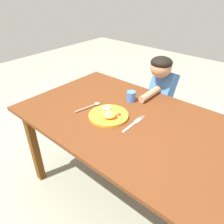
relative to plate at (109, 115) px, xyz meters
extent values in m
plane|color=gray|center=(0.09, 0.08, -0.77)|extent=(8.00, 8.00, 0.00)
cube|color=#5F2F15|center=(0.09, 0.08, -0.03)|extent=(1.48, 0.93, 0.03)
cube|color=#5F310B|center=(-0.56, -0.30, -0.40)|extent=(0.06, 0.06, 0.73)
cube|color=#5F310B|center=(-0.56, 0.45, -0.40)|extent=(0.06, 0.06, 0.73)
cylinder|color=gold|center=(0.00, 0.00, -0.01)|extent=(0.27, 0.27, 0.02)
ellipsoid|color=#F4D74F|center=(0.02, -0.02, 0.02)|extent=(0.09, 0.09, 0.04)
ellipsoid|color=red|center=(0.06, -0.01, 0.01)|extent=(0.05, 0.05, 0.02)
ellipsoid|color=red|center=(0.05, 0.01, 0.01)|extent=(0.02, 0.03, 0.02)
ellipsoid|color=red|center=(0.06, 0.04, 0.01)|extent=(0.03, 0.02, 0.02)
ellipsoid|color=silver|center=(-0.05, 0.04, 0.02)|extent=(0.06, 0.05, 0.03)
cube|color=silver|center=(0.18, 0.00, -0.01)|extent=(0.02, 0.14, 0.01)
cube|color=silver|center=(0.18, 0.09, -0.01)|extent=(0.03, 0.05, 0.01)
cylinder|color=silver|center=(0.19, 0.14, -0.01)|extent=(0.00, 0.04, 0.00)
cylinder|color=silver|center=(0.18, 0.14, -0.01)|extent=(0.00, 0.04, 0.00)
cylinder|color=silver|center=(0.17, 0.14, -0.01)|extent=(0.00, 0.04, 0.00)
cylinder|color=tan|center=(-0.19, -0.03, -0.01)|extent=(0.05, 0.16, 0.01)
ellipsoid|color=tan|center=(-0.17, 0.07, -0.01)|extent=(0.05, 0.05, 0.02)
cylinder|color=#4775D0|center=(-0.02, 0.28, 0.02)|extent=(0.07, 0.07, 0.08)
cube|color=navy|center=(0.06, 0.68, -0.47)|extent=(0.18, 0.16, 0.60)
cube|color=#3F72BF|center=(0.06, 0.61, -0.02)|extent=(0.18, 0.25, 0.34)
sphere|color=tan|center=(0.06, 0.55, 0.20)|extent=(0.17, 0.17, 0.17)
ellipsoid|color=black|center=(0.06, 0.55, 0.23)|extent=(0.17, 0.17, 0.09)
cylinder|color=tan|center=(0.06, 0.42, 0.01)|extent=(0.05, 0.25, 0.05)
camera|label=1|loc=(0.81, -0.90, 0.78)|focal=34.33mm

